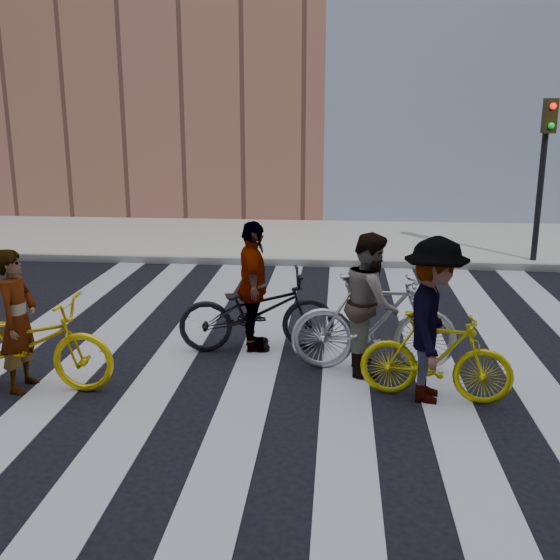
# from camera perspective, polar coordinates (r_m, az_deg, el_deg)

# --- Properties ---
(ground) EXTENTS (100.00, 100.00, 0.00)m
(ground) POSITION_cam_1_polar(r_m,az_deg,el_deg) (8.59, 1.97, -6.57)
(ground) COLOR black
(ground) RESTS_ON ground
(sidewalk_far) EXTENTS (100.00, 5.00, 0.15)m
(sidewalk_far) POSITION_cam_1_polar(r_m,az_deg,el_deg) (15.80, 3.51, 3.47)
(sidewalk_far) COLOR gray
(sidewalk_far) RESTS_ON ground
(zebra_crosswalk) EXTENTS (8.25, 10.00, 0.01)m
(zebra_crosswalk) POSITION_cam_1_polar(r_m,az_deg,el_deg) (8.59, 1.97, -6.53)
(zebra_crosswalk) COLOR silver
(zebra_crosswalk) RESTS_ON ground
(traffic_signal) EXTENTS (0.22, 0.42, 3.33)m
(traffic_signal) POSITION_cam_1_polar(r_m,az_deg,el_deg) (13.93, 22.06, 10.13)
(traffic_signal) COLOR black
(traffic_signal) RESTS_ON ground
(bike_yellow_left) EXTENTS (2.07, 0.74, 1.08)m
(bike_yellow_left) POSITION_cam_1_polar(r_m,az_deg,el_deg) (7.97, -21.36, -5.17)
(bike_yellow_left) COLOR yellow
(bike_yellow_left) RESTS_ON ground
(bike_silver_mid) EXTENTS (2.04, 0.66, 1.21)m
(bike_silver_mid) POSITION_cam_1_polar(r_m,az_deg,el_deg) (8.01, 8.20, -3.69)
(bike_silver_mid) COLOR #B9BBC4
(bike_silver_mid) RESTS_ON ground
(bike_yellow_right) EXTENTS (1.70, 0.76, 0.99)m
(bike_yellow_right) POSITION_cam_1_polar(r_m,az_deg,el_deg) (7.36, 13.41, -6.53)
(bike_yellow_right) COLOR #C9BD0B
(bike_yellow_right) RESTS_ON ground
(bike_dark_rear) EXTENTS (2.15, 1.07, 1.08)m
(bike_dark_rear) POSITION_cam_1_polar(r_m,az_deg,el_deg) (8.62, -2.01, -2.71)
(bike_dark_rear) COLOR black
(bike_dark_rear) RESTS_ON ground
(rider_left) EXTENTS (0.39, 0.60, 1.63)m
(rider_left) POSITION_cam_1_polar(r_m,az_deg,el_deg) (7.91, -21.87, -3.29)
(rider_left) COLOR slate
(rider_left) RESTS_ON ground
(rider_mid) EXTENTS (0.69, 0.86, 1.71)m
(rider_mid) POSITION_cam_1_polar(r_m,az_deg,el_deg) (7.94, 7.90, -1.97)
(rider_mid) COLOR slate
(rider_mid) RESTS_ON ground
(rider_right) EXTENTS (0.88, 1.28, 1.82)m
(rider_right) POSITION_cam_1_polar(r_m,az_deg,el_deg) (7.22, 13.21, -3.45)
(rider_right) COLOR slate
(rider_right) RESTS_ON ground
(rider_rear) EXTENTS (0.60, 1.07, 1.73)m
(rider_rear) POSITION_cam_1_polar(r_m,az_deg,el_deg) (8.54, -2.36, -0.60)
(rider_rear) COLOR slate
(rider_rear) RESTS_ON ground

